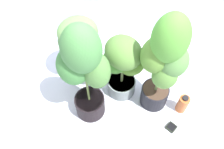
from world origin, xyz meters
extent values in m
plane|color=silver|center=(0.00, 0.00, 0.00)|extent=(8.00, 8.00, 0.00)
cylinder|color=slate|center=(0.01, 0.10, 0.08)|extent=(0.26, 0.26, 0.16)
cylinder|color=#413719|center=(0.01, 0.10, 0.15)|extent=(0.24, 0.24, 0.02)
cylinder|color=#5E713D|center=(0.01, 0.10, 0.38)|extent=(0.02, 0.02, 0.46)
ellipsoid|color=#537D38|center=(0.01, 0.10, 0.56)|extent=(0.41, 0.43, 0.26)
ellipsoid|color=#42802E|center=(-0.05, 0.12, 0.44)|extent=(0.26, 0.27, 0.19)
ellipsoid|color=#4D7A28|center=(0.09, 0.08, 0.42)|extent=(0.29, 0.27, 0.19)
cylinder|color=black|center=(-0.30, -0.07, 0.10)|extent=(0.26, 0.26, 0.20)
cylinder|color=#3F3125|center=(-0.30, -0.07, 0.20)|extent=(0.24, 0.24, 0.02)
cylinder|color=olive|center=(-0.30, -0.07, 0.57)|extent=(0.02, 0.02, 0.73)
ellipsoid|color=#478444|center=(-0.30, -0.07, 0.84)|extent=(0.37, 0.36, 0.40)
ellipsoid|color=#42843F|center=(-0.38, -0.05, 0.65)|extent=(0.30, 0.29, 0.35)
ellipsoid|color=#50833F|center=(-0.22, -0.09, 0.63)|extent=(0.29, 0.29, 0.34)
cylinder|color=slate|center=(-0.32, 0.34, 0.11)|extent=(0.25, 0.25, 0.22)
cylinder|color=#472A20|center=(-0.32, 0.34, 0.21)|extent=(0.23, 0.23, 0.02)
cylinder|color=#587843|center=(-0.32, 0.34, 0.44)|extent=(0.02, 0.02, 0.44)
ellipsoid|color=#66914E|center=(-0.32, 0.34, 0.60)|extent=(0.47, 0.46, 0.20)
ellipsoid|color=#6B9559|center=(-0.38, 0.35, 0.49)|extent=(0.36, 0.36, 0.19)
cylinder|color=black|center=(0.28, -0.07, 0.10)|extent=(0.25, 0.25, 0.21)
cylinder|color=#402D22|center=(0.28, -0.07, 0.20)|extent=(0.23, 0.23, 0.02)
cylinder|color=olive|center=(0.28, -0.07, 0.56)|extent=(0.02, 0.02, 0.72)
ellipsoid|color=#539C38|center=(0.28, -0.07, 0.84)|extent=(0.35, 0.34, 0.41)
ellipsoid|color=#598A34|center=(0.22, -0.04, 0.65)|extent=(0.31, 0.32, 0.31)
ellipsoid|color=#578A45|center=(0.34, -0.09, 0.62)|extent=(0.30, 0.30, 0.28)
ellipsoid|color=#5B8D3E|center=(0.29, -0.12, 0.49)|extent=(0.26, 0.24, 0.27)
cube|color=black|center=(0.37, -0.36, 0.01)|extent=(0.11, 0.11, 0.02)
cube|color=black|center=(0.37, -0.36, 0.02)|extent=(0.09, 0.09, 0.00)
cylinder|color=#C45E2C|center=(0.51, -0.19, 0.09)|extent=(0.09, 0.09, 0.19)
cylinder|color=black|center=(0.51, -0.19, 0.20)|extent=(0.05, 0.05, 0.02)
camera|label=1|loc=(-0.27, -1.07, 1.96)|focal=37.61mm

